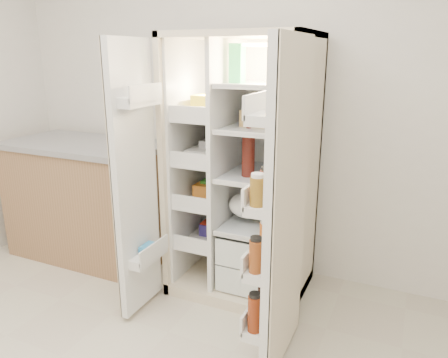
% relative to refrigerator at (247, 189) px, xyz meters
% --- Properties ---
extents(wall_back, '(4.00, 0.02, 2.70)m').
position_rel_refrigerator_xyz_m(wall_back, '(-0.21, 0.35, 0.61)').
color(wall_back, silver).
rests_on(wall_back, floor).
extents(refrigerator, '(0.92, 0.70, 1.80)m').
position_rel_refrigerator_xyz_m(refrigerator, '(0.00, 0.00, 0.00)').
color(refrigerator, beige).
rests_on(refrigerator, floor).
extents(freezer_door, '(0.15, 0.40, 1.72)m').
position_rel_refrigerator_xyz_m(freezer_door, '(-0.51, -0.60, 0.15)').
color(freezer_door, silver).
rests_on(freezer_door, floor).
extents(fridge_door, '(0.17, 0.58, 1.72)m').
position_rel_refrigerator_xyz_m(fridge_door, '(0.47, -0.69, 0.12)').
color(fridge_door, silver).
rests_on(fridge_door, floor).
extents(kitchen_counter, '(1.35, 0.72, 0.98)m').
position_rel_refrigerator_xyz_m(kitchen_counter, '(-1.39, -0.08, -0.25)').
color(kitchen_counter, '#8E6947').
rests_on(kitchen_counter, floor).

